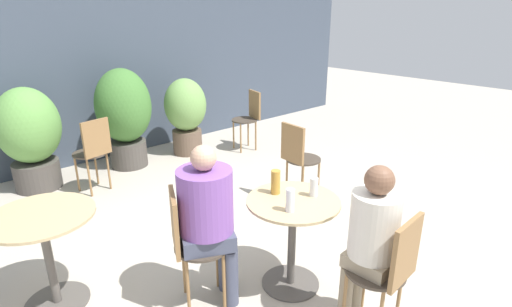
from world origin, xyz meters
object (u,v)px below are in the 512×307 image
object	(u,v)px
cafe_table_far	(45,241)
beer_glass_0	(290,200)
beer_glass_1	(314,187)
potted_plant_2	(186,112)
bistro_chair_1	(389,266)
bistro_chair_4	(250,114)
potted_plant_0	(29,134)
bistro_chair_2	(94,148)
seated_person_0	(209,213)
cafe_table_near	(292,226)
bistro_chair_0	(189,238)
bistro_chair_3	(298,154)
seated_person_1	(371,234)
potted_plant_1	(124,113)
beer_glass_2	(276,182)

from	to	relation	value
cafe_table_far	beer_glass_0	world-z (taller)	beer_glass_0
beer_glass_1	potted_plant_2	xyz separation A→B (m)	(0.92, 3.15, -0.17)
cafe_table_far	bistro_chair_1	bearing A→B (deg)	-50.13
cafe_table_far	bistro_chair_4	xyz separation A→B (m)	(3.31, 1.64, 0.02)
potted_plant_2	potted_plant_0	bearing A→B (deg)	175.74
bistro_chair_2	seated_person_0	size ratio (longest dim) A/B	0.73
cafe_table_near	bistro_chair_0	bearing A→B (deg)	153.79
beer_glass_1	bistro_chair_0	bearing A→B (deg)	155.29
bistro_chair_0	bistro_chair_3	xyz separation A→B (m)	(1.81, 0.63, 0.00)
potted_plant_0	cafe_table_far	bearing A→B (deg)	-102.34
seated_person_1	potted_plant_1	xyz separation A→B (m)	(0.16, 3.82, 0.04)
bistro_chair_2	seated_person_1	size ratio (longest dim) A/B	0.76
cafe_table_near	bistro_chair_0	world-z (taller)	bistro_chair_0
seated_person_0	potted_plant_0	distance (m)	3.00
potted_plant_2	beer_glass_1	bearing A→B (deg)	-106.27
beer_glass_2	bistro_chair_0	bearing A→B (deg)	165.90
cafe_table_near	seated_person_1	world-z (taller)	seated_person_1
beer_glass_1	seated_person_1	bearing A→B (deg)	-101.96
bistro_chair_4	beer_glass_2	bearing A→B (deg)	-23.56
bistro_chair_1	potted_plant_2	world-z (taller)	potted_plant_2
bistro_chair_3	beer_glass_2	size ratio (longest dim) A/B	4.82
seated_person_1	bistro_chair_0	bearing A→B (deg)	-56.62
cafe_table_far	beer_glass_2	world-z (taller)	beer_glass_2
bistro_chair_0	seated_person_0	distance (m)	0.23
bistro_chair_0	seated_person_0	size ratio (longest dim) A/B	0.73
bistro_chair_0	potted_plant_1	world-z (taller)	potted_plant_1
bistro_chair_1	beer_glass_0	size ratio (longest dim) A/B	5.41
seated_person_1	beer_glass_0	world-z (taller)	seated_person_1
cafe_table_far	bistro_chair_4	bearing A→B (deg)	26.30
potted_plant_0	bistro_chair_2	bearing A→B (deg)	-51.22
bistro_chair_1	potted_plant_1	xyz separation A→B (m)	(0.15, 3.96, 0.20)
bistro_chair_0	potted_plant_1	distance (m)	3.00
seated_person_1	potted_plant_0	xyz separation A→B (m)	(-0.96, 3.87, -0.03)
seated_person_1	potted_plant_1	world-z (taller)	potted_plant_1
bistro_chair_0	bistro_chair_1	distance (m)	1.32
cafe_table_near	seated_person_0	bearing A→B (deg)	153.79
bistro_chair_4	potted_plant_2	xyz separation A→B (m)	(-0.81, 0.47, 0.08)
potted_plant_0	seated_person_1	bearing A→B (deg)	-76.02
bistro_chair_2	potted_plant_1	distance (m)	0.87
bistro_chair_2	beer_glass_2	world-z (taller)	beer_glass_2
bistro_chair_2	potted_plant_0	xyz separation A→B (m)	(-0.48, 0.60, 0.13)
seated_person_1	bistro_chair_4	bearing A→B (deg)	-123.50
cafe_table_near	bistro_chair_1	bearing A→B (deg)	-86.21
bistro_chair_0	beer_glass_1	xyz separation A→B (m)	(0.84, -0.39, 0.26)
bistro_chair_1	bistro_chair_3	bearing A→B (deg)	-125.77
cafe_table_near	potted_plant_2	size ratio (longest dim) A/B	0.65
bistro_chair_0	potted_plant_0	world-z (taller)	potted_plant_0
cafe_table_near	beer_glass_1	xyz separation A→B (m)	(0.16, -0.05, 0.28)
bistro_chair_4	potted_plant_1	bearing A→B (deg)	-94.29
cafe_table_near	seated_person_0	size ratio (longest dim) A/B	0.60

